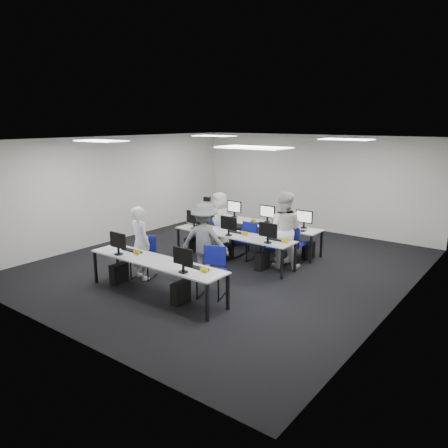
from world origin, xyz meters
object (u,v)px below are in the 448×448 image
Objects in this scene: photographer at (205,240)px; student_2 at (220,221)px; chair_4 at (276,254)px; chair_5 at (220,237)px; chair_6 at (251,245)px; student_3 at (285,229)px; chair_2 at (215,240)px; chair_3 at (245,247)px; student_0 at (140,243)px; chair_0 at (144,265)px; desk_mid at (233,236)px; student_1 at (283,230)px; desk_front at (156,263)px; chair_7 at (294,251)px; chair_1 at (212,281)px.

student_2 is at bearing -79.03° from photographer.
chair_4 is 2.07m from chair_5.
chair_6 is 0.49× the size of photographer.
photographer reaches higher than student_3.
chair_5 reaches higher than chair_2.
student_0 is at bearing -110.49° from chair_3.
chair_2 is at bearing 70.12° from chair_0.
student_3 reaches higher than chair_5.
student_3 reaches higher than desk_mid.
student_2 is at bearing -30.18° from student_1.
student_0 is (-1.91, -2.61, 0.55)m from chair_4.
student_0 is (-0.98, -2.11, 0.13)m from desk_mid.
chair_5 is at bearing -171.14° from student_3.
desk_mid is 1.46m from chair_5.
desk_front is 3.08m from chair_3.
student_2 is (-1.07, 0.32, 0.49)m from chair_3.
chair_7 reaches higher than desk_mid.
desk_mid is at bearing -20.66° from student_2.
student_3 is at bearing 74.72° from desk_front.
chair_5 is at bearing 70.80° from chair_0.
chair_1 is (0.90, 0.64, -0.37)m from desk_front.
chair_2 is at bearing 172.53° from chair_3.
chair_4 reaches higher than chair_2.
student_2 reaches higher than chair_2.
chair_7 is 0.61× the size of student_2.
chair_6 is (-0.02, 0.83, -0.42)m from desk_mid.
desk_mid is 2.19m from chair_1.
chair_0 is 0.56× the size of student_3.
chair_4 is 3.28m from student_0.
chair_3 reaches higher than desk_mid.
chair_6 is 0.50× the size of student_3.
chair_4 is at bearing -134.74° from photographer.
chair_5 is at bearing 141.09° from desk_mid.
chair_2 is at bearing -86.13° from student_2.
desk_mid is 3.86× the size of chair_6.
desk_front is at bearing -56.46° from student_2.
desk_front is at bearing 48.09° from student_1.
chair_0 reaches higher than chair_6.
desk_front is 3.42m from chair_2.
chair_0 is 2.67m from chair_2.
desk_front is at bearing 67.87° from photographer.
photographer is (1.11, -1.98, 0.07)m from student_2.
photographer is at bearing -71.43° from chair_2.
chair_3 is 1.23m from chair_5.
chair_7 is (1.20, 0.89, -0.38)m from desk_mid.
student_1 is (-0.07, -0.43, 0.62)m from chair_7.
student_1 is (1.15, -0.37, 0.65)m from chair_6.
chair_7 is (2.29, 0.00, 0.01)m from chair_5.
chair_2 is 0.98× the size of chair_6.
chair_5 is at bearing 86.00° from chair_2.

